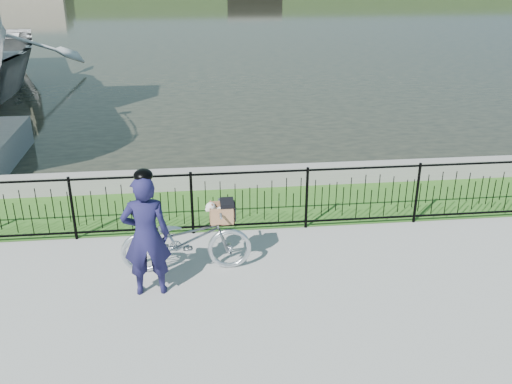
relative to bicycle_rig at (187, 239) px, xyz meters
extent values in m
plane|color=gray|center=(1.09, -0.40, -0.53)|extent=(120.00, 120.00, 0.00)
cube|color=#31601E|center=(1.09, 2.20, -0.53)|extent=(60.00, 2.00, 0.01)
plane|color=#27281E|center=(1.09, 32.60, -0.53)|extent=(120.00, 120.00, 0.00)
cube|color=gray|center=(1.09, 3.20, -0.33)|extent=(60.00, 0.30, 0.40)
imported|color=silver|center=(-0.01, 0.00, -0.01)|extent=(1.99, 0.70, 1.05)
cube|color=black|center=(0.54, 0.00, 0.28)|extent=(0.38, 0.18, 0.02)
cube|color=#9C6D48|center=(0.54, 0.00, 0.28)|extent=(0.37, 0.29, 0.01)
cube|color=#9C6D48|center=(0.54, 0.14, 0.41)|extent=(0.37, 0.01, 0.27)
cube|color=#9C6D48|center=(0.54, -0.14, 0.41)|extent=(0.37, 0.02, 0.27)
cube|color=#9C6D48|center=(0.72, 0.00, 0.41)|extent=(0.02, 0.29, 0.27)
cube|color=#9C6D48|center=(0.37, 0.00, 0.41)|extent=(0.01, 0.29, 0.27)
cube|color=black|center=(0.63, 0.00, 0.58)|extent=(0.20, 0.31, 0.06)
cube|color=black|center=(0.74, 0.00, 0.44)|extent=(0.02, 0.31, 0.22)
ellipsoid|color=silver|center=(0.52, 0.00, 0.41)|extent=(0.31, 0.22, 0.20)
sphere|color=silver|center=(0.38, -0.02, 0.53)|extent=(0.15, 0.15, 0.15)
sphere|color=silver|center=(0.33, -0.04, 0.50)|extent=(0.07, 0.07, 0.07)
sphere|color=black|center=(0.31, -0.05, 0.49)|extent=(0.02, 0.02, 0.02)
cone|color=#985B3F|center=(0.38, 0.04, 0.59)|extent=(0.06, 0.08, 0.08)
cone|color=#985B3F|center=(0.40, -0.06, 0.59)|extent=(0.06, 0.08, 0.08)
imported|color=#18163E|center=(-0.55, -0.56, 0.38)|extent=(0.69, 0.47, 1.83)
ellipsoid|color=black|center=(-0.55, -0.56, 1.28)|extent=(0.26, 0.29, 0.18)
camera|label=1|loc=(0.23, -7.73, 4.16)|focal=40.00mm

